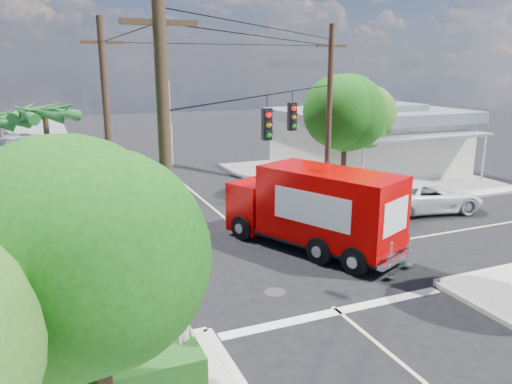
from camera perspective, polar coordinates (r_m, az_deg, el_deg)
ground at (r=18.94m, az=2.38°, el=-7.86°), size 120.00×120.00×0.00m
sidewalk_ne at (r=33.21m, az=11.38°, el=1.78°), size 14.12×14.12×0.14m
road_markings at (r=17.73m, az=4.45°, el=-9.49°), size 32.00×32.00×0.01m
building_ne at (r=34.61m, az=12.79°, el=6.00°), size 11.80×10.20×4.50m
radio_tower at (r=36.75m, az=-10.52°, el=11.79°), size 0.80×0.80×17.00m
tree_sw_front at (r=8.77m, az=-18.08°, el=-5.25°), size 3.88×3.78×6.03m
tree_ne_front at (r=27.08m, az=10.29°, el=9.08°), size 4.21×4.14×6.66m
tree_ne_back at (r=30.40m, az=12.12°, el=8.46°), size 3.77×3.66×5.82m
palm_nw_front at (r=23.42m, az=-22.98°, el=8.06°), size 3.01×3.08×5.59m
utility_poles at (r=18.59m, az=-4.05°, el=6.65°), size 12.00×10.68×9.00m
picket_fence at (r=12.11m, az=-21.61°, el=-19.14°), size 5.94×0.06×1.00m
vending_boxes at (r=26.92m, az=9.29°, el=0.28°), size 1.90×0.50×1.10m
delivery_truck at (r=19.69m, az=6.66°, el=-1.91°), size 5.20×7.84×3.29m
parked_car at (r=26.31m, az=18.89°, el=-0.46°), size 5.91×3.50×1.54m
pedestrian at (r=11.79m, az=-8.14°, el=-16.99°), size 0.77×0.80×1.83m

